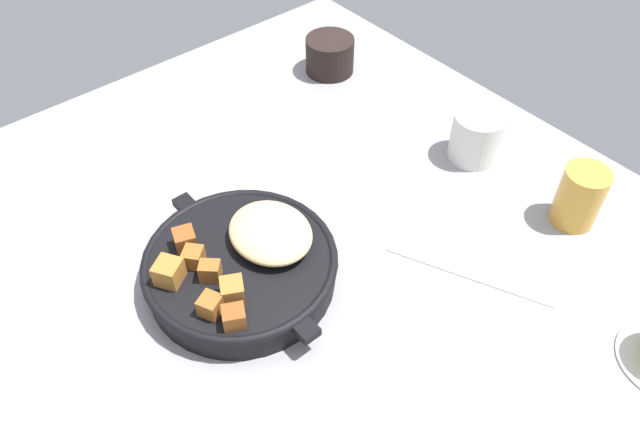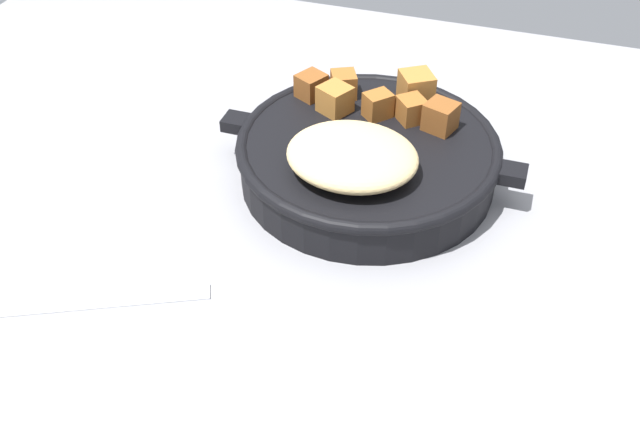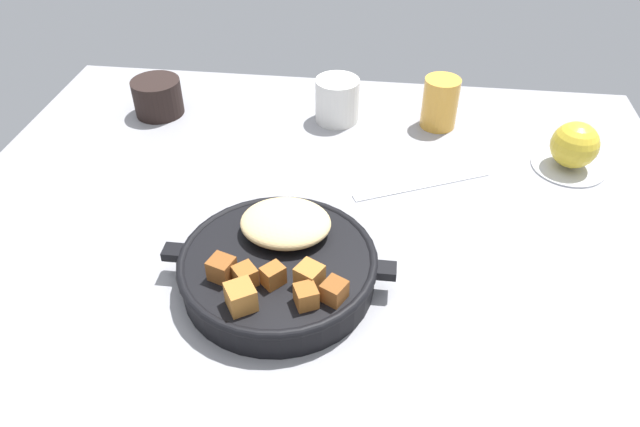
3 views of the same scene
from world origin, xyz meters
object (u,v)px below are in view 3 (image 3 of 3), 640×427
object	(u,v)px
juice_glass_amber	(440,103)
coffee_mug_dark	(158,97)
red_apple	(575,145)
butter_knife	(422,185)
ceramic_mug_white	(337,100)
cast_iron_skillet	(279,264)

from	to	relation	value
juice_glass_amber	coffee_mug_dark	bearing A→B (deg)	-177.96
red_apple	butter_knife	xyz separation A→B (cm)	(-23.43, -7.90, -4.12)
butter_knife	ceramic_mug_white	size ratio (longest dim) A/B	2.87
coffee_mug_dark	ceramic_mug_white	distance (cm)	32.63
coffee_mug_dark	butter_knife	bearing A→B (deg)	-19.58
butter_knife	juice_glass_amber	size ratio (longest dim) A/B	2.52
red_apple	coffee_mug_dark	xyz separation A→B (cm)	(-71.27, 9.12, -1.05)
butter_knife	red_apple	bearing A→B (deg)	-6.37
butter_knife	juice_glass_amber	xyz separation A→B (cm)	(2.84, 18.82, 4.29)
cast_iron_skillet	coffee_mug_dark	xyz separation A→B (cm)	(-29.54, 39.98, 0.22)
ceramic_mug_white	juice_glass_amber	xyz separation A→B (cm)	(18.09, 0.21, 0.55)
coffee_mug_dark	ceramic_mug_white	size ratio (longest dim) A/B	1.12
cast_iron_skillet	ceramic_mug_white	distance (cm)	41.69
cast_iron_skillet	butter_knife	size ratio (longest dim) A/B	1.30
butter_knife	juice_glass_amber	distance (cm)	19.51
red_apple	juice_glass_amber	world-z (taller)	juice_glass_amber
cast_iron_skillet	red_apple	distance (cm)	51.92
cast_iron_skillet	red_apple	world-z (taller)	red_apple
cast_iron_skillet	juice_glass_amber	distance (cm)	46.85
cast_iron_skillet	coffee_mug_dark	distance (cm)	49.71
red_apple	juice_glass_amber	distance (cm)	23.31
cast_iron_skillet	coffee_mug_dark	world-z (taller)	cast_iron_skillet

